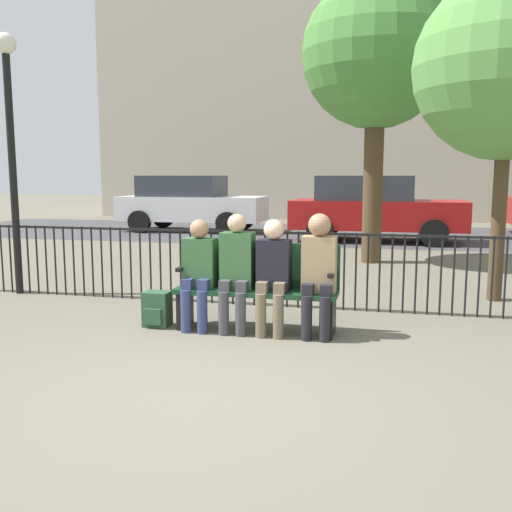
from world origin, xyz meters
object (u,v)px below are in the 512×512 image
(seated_person_3, at_px, (319,268))
(parked_car_1, at_px, (190,202))
(seated_person_2, at_px, (273,270))
(lamp_post, at_px, (10,123))
(seated_person_1, at_px, (236,267))
(parked_car_0, at_px, (374,207))
(park_bench, at_px, (258,284))
(seated_person_0, at_px, (199,268))
(backpack, at_px, (157,309))
(tree_0, at_px, (508,67))
(tree_1, at_px, (377,55))

(seated_person_3, bearing_deg, parked_car_1, 116.47)
(seated_person_2, relative_size, lamp_post, 0.34)
(seated_person_1, height_order, lamp_post, lamp_post)
(seated_person_2, xyz_separation_m, parked_car_0, (0.73, 8.73, 0.18))
(park_bench, height_order, seated_person_2, seated_person_2)
(parked_car_1, bearing_deg, seated_person_2, -65.68)
(seated_person_0, height_order, parked_car_0, parked_car_0)
(backpack, distance_m, lamp_post, 3.55)
(seated_person_0, height_order, seated_person_2, seated_person_2)
(seated_person_1, relative_size, seated_person_3, 0.99)
(seated_person_2, relative_size, parked_car_0, 0.28)
(seated_person_2, xyz_separation_m, backpack, (-1.28, -0.02, -0.48))
(park_bench, xyz_separation_m, seated_person_2, (0.19, -0.13, 0.17))
(seated_person_2, bearing_deg, lamp_post, 162.98)
(lamp_post, xyz_separation_m, parked_car_1, (-0.74, 8.98, -1.48))
(seated_person_0, bearing_deg, seated_person_3, 0.21)
(seated_person_0, bearing_deg, lamp_post, 158.85)
(seated_person_1, xyz_separation_m, seated_person_2, (0.39, -0.00, -0.02))
(parked_car_0, bearing_deg, park_bench, -96.11)
(seated_person_1, xyz_separation_m, parked_car_0, (1.12, 8.73, 0.16))
(tree_0, xyz_separation_m, parked_car_0, (-1.79, 6.49, -2.12))
(park_bench, height_order, backpack, park_bench)
(seated_person_0, relative_size, lamp_post, 0.34)
(seated_person_1, xyz_separation_m, parked_car_1, (-4.20, 10.16, 0.16))
(seated_person_2, relative_size, tree_0, 0.29)
(park_bench, bearing_deg, seated_person_0, -167.95)
(seated_person_2, relative_size, seated_person_3, 0.95)
(seated_person_1, height_order, tree_0, tree_0)
(park_bench, relative_size, seated_person_0, 1.46)
(seated_person_2, distance_m, backpack, 1.37)
(seated_person_2, height_order, backpack, seated_person_2)
(lamp_post, bearing_deg, seated_person_1, -18.77)
(seated_person_1, distance_m, parked_car_0, 8.80)
(tree_0, bearing_deg, seated_person_0, -146.00)
(backpack, distance_m, parked_car_1, 10.72)
(park_bench, xyz_separation_m, seated_person_1, (-0.20, -0.13, 0.19))
(park_bench, bearing_deg, tree_1, 78.92)
(parked_car_1, bearing_deg, seated_person_0, -69.55)
(seated_person_2, height_order, tree_1, tree_1)
(park_bench, height_order, tree_0, tree_0)
(parked_car_1, bearing_deg, tree_1, -42.38)
(park_bench, distance_m, seated_person_3, 0.71)
(seated_person_3, distance_m, tree_0, 3.77)
(park_bench, height_order, parked_car_0, parked_car_0)
(seated_person_0, xyz_separation_m, tree_1, (1.61, 5.24, 3.12))
(seated_person_1, distance_m, tree_1, 6.19)
(park_bench, bearing_deg, seated_person_1, -147.53)
(seated_person_2, bearing_deg, park_bench, 146.02)
(tree_1, bearing_deg, seated_person_3, -93.72)
(seated_person_0, height_order, tree_1, tree_1)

